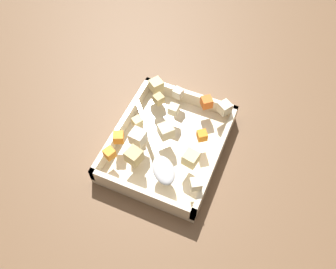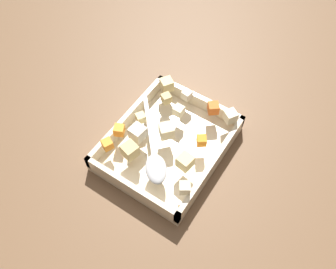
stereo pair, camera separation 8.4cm
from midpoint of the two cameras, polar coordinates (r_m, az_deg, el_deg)
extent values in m
plane|color=brown|center=(0.89, -4.00, -2.75)|extent=(4.00, 4.00, 0.00)
cube|color=beige|center=(0.88, -2.71, -2.23)|extent=(0.32, 0.26, 0.01)
cube|color=beige|center=(0.90, -9.96, 1.32)|extent=(0.32, 0.01, 0.04)
cube|color=beige|center=(0.84, 4.97, -4.08)|extent=(0.32, 0.01, 0.04)
cube|color=beige|center=(0.94, 1.10, 5.86)|extent=(0.01, 0.26, 0.04)
cube|color=beige|center=(0.80, -7.39, -9.73)|extent=(0.01, 0.26, 0.04)
cube|color=orange|center=(0.84, -10.87, -0.67)|extent=(0.03, 0.03, 0.02)
cube|color=orange|center=(0.83, 2.71, -0.38)|extent=(0.03, 0.03, 0.02)
cube|color=orange|center=(0.89, 3.63, 5.09)|extent=(0.04, 0.04, 0.03)
cube|color=orange|center=(0.82, -12.36, -3.22)|extent=(0.03, 0.03, 0.02)
cube|color=#E0CC89|center=(0.79, 0.71, -4.13)|extent=(0.04, 0.04, 0.03)
cube|color=#E0CC89|center=(0.86, -7.76, 1.84)|extent=(0.03, 0.03, 0.02)
cube|color=beige|center=(0.88, 6.54, 4.16)|extent=(0.04, 0.04, 0.03)
cube|color=beige|center=(0.83, -3.21, 0.38)|extent=(0.05, 0.05, 0.03)
cube|color=#E0CC89|center=(0.93, -4.52, 7.80)|extent=(0.04, 0.04, 0.03)
cube|color=beige|center=(0.88, -1.56, 3.81)|extent=(0.02, 0.02, 0.02)
cube|color=tan|center=(0.80, -8.53, -3.69)|extent=(0.04, 0.04, 0.03)
cube|color=beige|center=(0.77, 1.42, -8.31)|extent=(0.03, 0.03, 0.02)
cube|color=tan|center=(0.90, -4.20, 5.59)|extent=(0.03, 0.03, 0.02)
cube|color=silver|center=(0.91, -0.98, 6.62)|extent=(0.03, 0.03, 0.02)
cube|color=silver|center=(0.83, -7.79, -0.64)|extent=(0.04, 0.04, 0.03)
ellipsoid|color=silver|center=(0.79, -3.77, -6.04)|extent=(0.09, 0.09, 0.02)
cube|color=silver|center=(0.86, -6.21, 0.90)|extent=(0.14, 0.13, 0.01)
camera|label=1|loc=(0.04, -92.87, -4.22)|focal=37.52mm
camera|label=2|loc=(0.04, 87.13, 4.22)|focal=37.52mm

